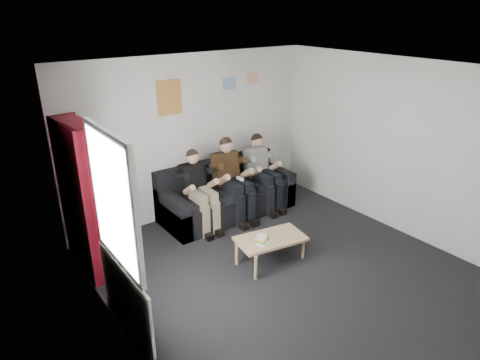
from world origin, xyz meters
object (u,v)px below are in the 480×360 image
object	(u,v)px
person_middle	(233,180)
person_right	(263,173)
coffee_table	(271,240)
sofa	(226,196)
person_left	(200,191)
bookshelf	(86,199)

from	to	relation	value
person_middle	person_right	distance (m)	0.65
coffee_table	person_middle	distance (m)	1.52
sofa	person_left	size ratio (longest dim) A/B	1.78
coffee_table	person_middle	world-z (taller)	person_middle
coffee_table	person_left	distance (m)	1.49
sofa	bookshelf	size ratio (longest dim) A/B	1.11
person_right	coffee_table	bearing A→B (deg)	-122.04
person_middle	person_left	bearing A→B (deg)	-178.75
sofa	person_right	bearing A→B (deg)	-17.59
bookshelf	person_right	bearing A→B (deg)	-4.06
bookshelf	person_middle	size ratio (longest dim) A/B	1.51
bookshelf	person_right	xyz separation A→B (m)	(3.07, 0.09, -0.37)
sofa	person_right	world-z (taller)	person_right
person_middle	person_right	size ratio (longest dim) A/B	1.04
bookshelf	person_left	world-z (taller)	bookshelf
sofa	coffee_table	distance (m)	1.68
bookshelf	person_left	distance (m)	1.82
bookshelf	person_left	size ratio (longest dim) A/B	1.60
person_left	person_middle	size ratio (longest dim) A/B	0.94
coffee_table	person_right	size ratio (longest dim) A/B	0.72
person_middle	person_right	world-z (taller)	person_middle
sofa	person_middle	xyz separation A→B (m)	(0.00, -0.21, 0.37)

